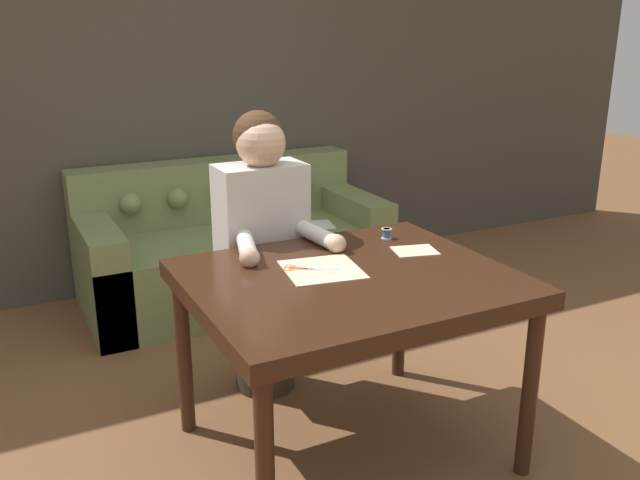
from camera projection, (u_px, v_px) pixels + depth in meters
name	position (u px, v px, depth m)	size (l,w,h in m)	color
ground_plane	(315.00, 460.00, 2.69)	(16.00, 16.00, 0.00)	brown
wall_back	(154.00, 84.00, 4.16)	(8.00, 0.06, 2.60)	#474238
dining_table	(349.00, 293.00, 2.55)	(1.18, 0.99, 0.76)	#381E11
couch	(232.00, 250.00, 4.23)	(1.82, 0.87, 0.83)	olive
person	(263.00, 253.00, 3.04)	(0.46, 0.56, 1.30)	#33281E
pattern_paper_main	(322.00, 269.00, 2.57)	(0.32, 0.33, 0.00)	beige
pattern_paper_offcut	(415.00, 251.00, 2.78)	(0.20, 0.18, 0.00)	beige
scissors	(301.00, 269.00, 2.57)	(0.20, 0.17, 0.01)	silver
thread_spool	(386.00, 233.00, 2.94)	(0.04, 0.04, 0.05)	#3366B2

